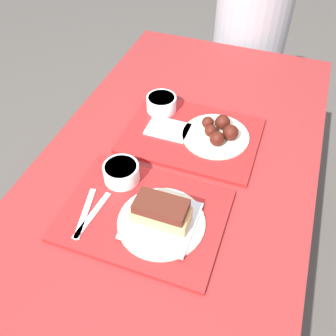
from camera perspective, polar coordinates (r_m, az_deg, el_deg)
ground_plane at (r=1.76m, az=0.33°, el=-17.25°), size 12.00×12.00×0.00m
picnic_table at (r=1.22m, az=0.46°, el=-3.73°), size 0.86×1.68×0.73m
picnic_bench_far at (r=2.16m, az=10.10°, el=12.65°), size 0.81×0.28×0.47m
tray_near at (r=1.04m, az=-3.71°, el=-7.17°), size 0.44×0.33×0.01m
tray_far at (r=1.27m, az=3.66°, el=5.01°), size 0.44×0.33×0.01m
bowl_coleslaw_near at (r=1.11m, az=-7.14°, el=-0.59°), size 0.11×0.11×0.05m
brisket_sandwich_plate at (r=0.99m, az=-1.04°, el=-7.40°), size 0.24×0.24×0.09m
plastic_fork_near at (r=1.06m, az=-12.51°, el=-6.69°), size 0.05×0.17×0.00m
plastic_knife_near at (r=1.05m, az=-11.46°, el=-7.04°), size 0.03×0.17×0.00m
condiment_packet at (r=1.08m, az=-2.19°, el=-3.91°), size 0.04×0.03×0.01m
bowl_coleslaw_far at (r=1.35m, az=-1.01°, el=9.92°), size 0.11×0.11×0.05m
wings_plate_far at (r=1.25m, az=7.63°, el=5.42°), size 0.22×0.22×0.06m
napkin_far at (r=1.28m, az=-0.03°, el=5.96°), size 0.14×0.10×0.01m
person_seated_across at (r=1.98m, az=12.76°, el=21.22°), size 0.36×0.36×0.71m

